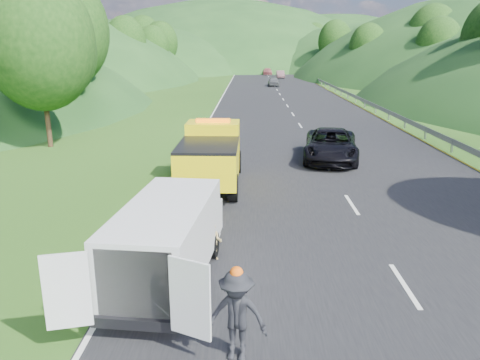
{
  "coord_description": "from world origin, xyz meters",
  "views": [
    {
      "loc": [
        -0.75,
        -12.17,
        5.5
      ],
      "look_at": [
        -1.04,
        2.68,
        1.3
      ],
      "focal_mm": 35.0,
      "sensor_mm": 36.0,
      "label": 1
    }
  ],
  "objects_px": {
    "woman": "(175,232)",
    "worker": "(237,358)",
    "white_van": "(168,238)",
    "child": "(213,260)",
    "tow_truck": "(211,155)",
    "suitcase": "(129,226)",
    "passing_suv": "(330,160)"
  },
  "relations": [
    {
      "from": "woman",
      "to": "worker",
      "type": "xyz_separation_m",
      "value": [
        2.08,
        -6.13,
        0.0
      ]
    },
    {
      "from": "white_van",
      "to": "woman",
      "type": "relative_size",
      "value": 3.64
    },
    {
      "from": "child",
      "to": "worker",
      "type": "xyz_separation_m",
      "value": [
        0.74,
        -4.14,
        0.0
      ]
    },
    {
      "from": "tow_truck",
      "to": "child",
      "type": "height_order",
      "value": "tow_truck"
    },
    {
      "from": "woman",
      "to": "worker",
      "type": "distance_m",
      "value": 6.47
    },
    {
      "from": "worker",
      "to": "child",
      "type": "bearing_deg",
      "value": 109.19
    },
    {
      "from": "suitcase",
      "to": "passing_suv",
      "type": "relative_size",
      "value": 0.12
    },
    {
      "from": "white_van",
      "to": "child",
      "type": "bearing_deg",
      "value": 56.47
    },
    {
      "from": "passing_suv",
      "to": "worker",
      "type": "bearing_deg",
      "value": -96.27
    },
    {
      "from": "tow_truck",
      "to": "woman",
      "type": "relative_size",
      "value": 3.78
    },
    {
      "from": "white_van",
      "to": "passing_suv",
      "type": "bearing_deg",
      "value": 70.44
    },
    {
      "from": "tow_truck",
      "to": "woman",
      "type": "bearing_deg",
      "value": -97.61
    },
    {
      "from": "white_van",
      "to": "passing_suv",
      "type": "xyz_separation_m",
      "value": [
        6.03,
        12.87,
        -1.14
      ]
    },
    {
      "from": "suitcase",
      "to": "child",
      "type": "bearing_deg",
      "value": -31.41
    },
    {
      "from": "tow_truck",
      "to": "white_van",
      "type": "height_order",
      "value": "tow_truck"
    },
    {
      "from": "suitcase",
      "to": "passing_suv",
      "type": "xyz_separation_m",
      "value": [
        7.75,
        10.05,
        -0.32
      ]
    },
    {
      "from": "white_van",
      "to": "passing_suv",
      "type": "height_order",
      "value": "white_van"
    },
    {
      "from": "passing_suv",
      "to": "woman",
      "type": "bearing_deg",
      "value": -114.44
    },
    {
      "from": "woman",
      "to": "child",
      "type": "height_order",
      "value": "woman"
    },
    {
      "from": "worker",
      "to": "passing_suv",
      "type": "bearing_deg",
      "value": 83.71
    },
    {
      "from": "woman",
      "to": "tow_truck",
      "type": "bearing_deg",
      "value": 1.64
    },
    {
      "from": "tow_truck",
      "to": "woman",
      "type": "distance_m",
      "value": 5.35
    },
    {
      "from": "white_van",
      "to": "woman",
      "type": "height_order",
      "value": "white_van"
    },
    {
      "from": "child",
      "to": "passing_suv",
      "type": "distance_m",
      "value": 12.73
    },
    {
      "from": "white_van",
      "to": "tow_truck",
      "type": "bearing_deg",
      "value": 93.03
    },
    {
      "from": "white_van",
      "to": "woman",
      "type": "xyz_separation_m",
      "value": [
        -0.37,
        3.18,
        -1.14
      ]
    },
    {
      "from": "worker",
      "to": "tow_truck",
      "type": "bearing_deg",
      "value": 105.79
    },
    {
      "from": "worker",
      "to": "suitcase",
      "type": "bearing_deg",
      "value": 129.66
    },
    {
      "from": "woman",
      "to": "child",
      "type": "relative_size",
      "value": 1.58
    },
    {
      "from": "child",
      "to": "passing_suv",
      "type": "xyz_separation_m",
      "value": [
        5.07,
        11.68,
        0.0
      ]
    },
    {
      "from": "woman",
      "to": "child",
      "type": "bearing_deg",
      "value": -136.49
    },
    {
      "from": "tow_truck",
      "to": "white_van",
      "type": "bearing_deg",
      "value": -92.02
    }
  ]
}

